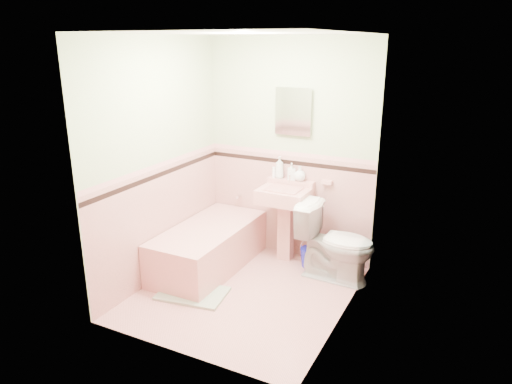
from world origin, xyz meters
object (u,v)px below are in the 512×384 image
at_px(shoe, 183,285).
at_px(soap_bottle_mid, 291,171).
at_px(bucket, 310,257).
at_px(soap_bottle_right, 300,174).
at_px(toilet, 336,243).
at_px(sink, 284,225).
at_px(soap_bottle_left, 280,167).
at_px(bathtub, 209,248).
at_px(medicine_cabinet, 294,112).

bearing_deg(shoe, soap_bottle_mid, 75.25).
distance_m(bucket, shoe, 1.46).
distance_m(soap_bottle_mid, soap_bottle_right, 0.10).
distance_m(toilet, shoe, 1.65).
relative_size(sink, toilet, 1.06).
bearing_deg(soap_bottle_mid, bucket, -30.28).
relative_size(soap_bottle_left, toilet, 0.31).
bearing_deg(sink, bathtub, -142.07).
distance_m(bathtub, soap_bottle_right, 1.32).
xyz_separation_m(bathtub, sink, (0.68, 0.53, 0.21)).
relative_size(medicine_cabinet, soap_bottle_left, 1.81).
bearing_deg(soap_bottle_left, sink, -51.24).
bearing_deg(medicine_cabinet, soap_bottle_mid, -83.26).
bearing_deg(medicine_cabinet, soap_bottle_left, -168.27).
relative_size(sink, soap_bottle_right, 5.23).
relative_size(bathtub, soap_bottle_mid, 7.75).
height_order(bathtub, soap_bottle_right, soap_bottle_right).
relative_size(soap_bottle_mid, soap_bottle_right, 1.16).
xyz_separation_m(medicine_cabinet, bucket, (0.33, -0.22, -1.59)).
xyz_separation_m(sink, soap_bottle_left, (-0.14, 0.18, 0.62)).
relative_size(bathtub, soap_bottle_right, 9.00).
bearing_deg(sink, soap_bottle_left, 128.76).
bearing_deg(soap_bottle_mid, soap_bottle_right, 0.00).
height_order(bathtub, sink, sink).
bearing_deg(shoe, soap_bottle_right, 71.69).
xyz_separation_m(medicine_cabinet, soap_bottle_left, (-0.14, -0.03, -0.64)).
xyz_separation_m(medicine_cabinet, soap_bottle_mid, (0.00, -0.03, -0.67)).
relative_size(soap_bottle_left, soap_bottle_right, 1.52).
bearing_deg(soap_bottle_right, soap_bottle_left, 180.00).
bearing_deg(soap_bottle_left, shoe, -111.32).
distance_m(sink, soap_bottle_right, 0.62).
distance_m(soap_bottle_left, soap_bottle_mid, 0.15).
distance_m(sink, toilet, 0.68).
xyz_separation_m(sink, soap_bottle_mid, (0.00, 0.18, 0.59)).
bearing_deg(toilet, sink, 78.92).
bearing_deg(soap_bottle_right, bathtub, -137.93).
bearing_deg(sink, toilet, -13.17).
distance_m(soap_bottle_left, shoe, 1.70).
bearing_deg(medicine_cabinet, soap_bottle_right, -15.71).
xyz_separation_m(bathtub, soap_bottle_right, (0.79, 0.71, 0.79)).
distance_m(sink, medicine_cabinet, 1.28).
relative_size(bathtub, soap_bottle_left, 5.91).
height_order(sink, soap_bottle_mid, soap_bottle_mid).
height_order(bathtub, toilet, toilet).
bearing_deg(shoe, sink, 71.73).
distance_m(soap_bottle_right, bucket, 0.95).
height_order(soap_bottle_right, shoe, soap_bottle_right).
distance_m(bathtub, soap_bottle_left, 1.22).
bearing_deg(bucket, toilet, -23.43).
xyz_separation_m(sink, toilet, (0.67, -0.16, -0.02)).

